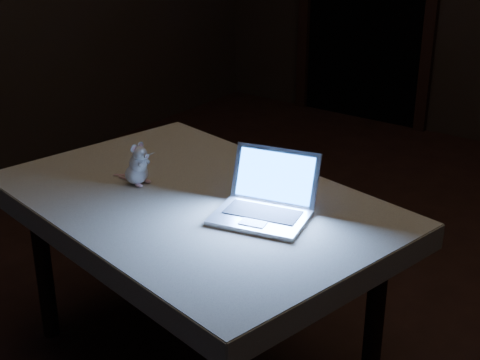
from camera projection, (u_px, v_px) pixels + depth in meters
The scene contains 5 objects.
floor at pixel (318, 324), 2.76m from camera, with size 5.00×5.00×0.00m, color black.
table at pixel (197, 286), 2.41m from camera, with size 1.23×0.79×0.66m, color black, non-canonical shape.
tablecloth at pixel (177, 208), 2.29m from camera, with size 1.32×0.87×0.08m, color beige, non-canonical shape.
laptop at pixel (260, 191), 2.08m from camera, with size 0.28×0.25×0.19m, color silver, non-canonical shape.
plush_mouse at pixel (136, 163), 2.35m from camera, with size 0.11×0.11×0.15m, color white, non-canonical shape.
Camera 1 is at (1.11, -2.05, 1.61)m, focal length 52.00 mm.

